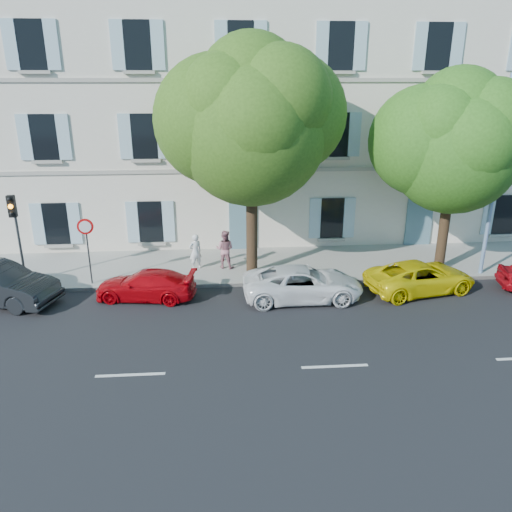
{
  "coord_description": "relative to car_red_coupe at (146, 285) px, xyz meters",
  "views": [
    {
      "loc": [
        -3.31,
        -16.63,
        8.1
      ],
      "look_at": [
        -1.9,
        2.0,
        1.4
      ],
      "focal_mm": 35.0,
      "sensor_mm": 36.0,
      "label": 1
    }
  ],
  "objects": [
    {
      "name": "road_sign",
      "position": [
        -2.37,
        1.29,
        1.57
      ],
      "size": [
        0.63,
        0.13,
        2.75
      ],
      "color": "#383A3D",
      "rests_on": "sidewalk"
    },
    {
      "name": "car_red_coupe",
      "position": [
        0.0,
        0.0,
        0.0
      ],
      "size": [
        4.04,
        2.14,
        1.12
      ],
      "primitive_type": "imported",
      "rotation": [
        0.0,
        0.0,
        4.56
      ],
      "color": "#B3050C",
      "rests_on": "ground"
    },
    {
      "name": "sidewalk",
      "position": [
        6.22,
        3.08,
        -0.48
      ],
      "size": [
        36.0,
        4.5,
        0.15
      ],
      "primitive_type": "cube",
      "color": "#A09E96",
      "rests_on": "ground"
    },
    {
      "name": "tree_left",
      "position": [
        4.25,
        2.02,
        5.62
      ],
      "size": [
        6.04,
        6.04,
        9.36
      ],
      "color": "#3A2819",
      "rests_on": "sidewalk"
    },
    {
      "name": "street_lamp",
      "position": [
        14.08,
        1.06,
        4.23
      ],
      "size": [
        0.31,
        1.75,
        8.19
      ],
      "color": "#7293BF",
      "rests_on": "sidewalk"
    },
    {
      "name": "building",
      "position": [
        6.22,
        8.83,
        5.44
      ],
      "size": [
        28.0,
        7.0,
        12.0
      ],
      "primitive_type": "cube",
      "color": "beige",
      "rests_on": "ground"
    },
    {
      "name": "kerb",
      "position": [
        6.22,
        0.91,
        -0.48
      ],
      "size": [
        36.0,
        0.16,
        0.16
      ],
      "primitive_type": "cube",
      "color": "#9E998E",
      "rests_on": "ground"
    },
    {
      "name": "car_yellow_supercar",
      "position": [
        10.84,
        -0.13,
        0.05
      ],
      "size": [
        4.75,
        2.96,
        1.22
      ],
      "primitive_type": "imported",
      "rotation": [
        0.0,
        0.0,
        1.79
      ],
      "color": "yellow",
      "rests_on": "ground"
    },
    {
      "name": "ground",
      "position": [
        6.22,
        -1.37,
        -0.56
      ],
      "size": [
        90.0,
        90.0,
        0.0
      ],
      "primitive_type": "plane",
      "color": "black"
    },
    {
      "name": "tree_right",
      "position": [
        12.47,
        1.8,
        4.81
      ],
      "size": [
        5.28,
        5.28,
        8.13
      ],
      "color": "#3A2819",
      "rests_on": "sidewalk"
    },
    {
      "name": "pedestrian_b",
      "position": [
        3.11,
        2.72,
        0.45
      ],
      "size": [
        0.99,
        0.87,
        1.71
      ],
      "primitive_type": "imported",
      "rotation": [
        0.0,
        0.0,
        2.83
      ],
      "color": "#AF707C",
      "rests_on": "sidewalk"
    },
    {
      "name": "car_white_coupe",
      "position": [
        6.04,
        -0.5,
        0.08
      ],
      "size": [
        4.63,
        2.17,
        1.28
      ],
      "primitive_type": "imported",
      "rotation": [
        0.0,
        0.0,
        1.58
      ],
      "color": "white",
      "rests_on": "ground"
    },
    {
      "name": "pedestrian_a",
      "position": [
        1.82,
        2.68,
        0.38
      ],
      "size": [
        0.68,
        0.59,
        1.58
      ],
      "primitive_type": "imported",
      "rotation": [
        0.0,
        0.0,
        3.59
      ],
      "color": "silver",
      "rests_on": "sidewalk"
    },
    {
      "name": "traffic_light",
      "position": [
        -5.12,
        1.56,
        2.25
      ],
      "size": [
        0.29,
        0.42,
        3.67
      ],
      "color": "#383A3D",
      "rests_on": "sidewalk"
    }
  ]
}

